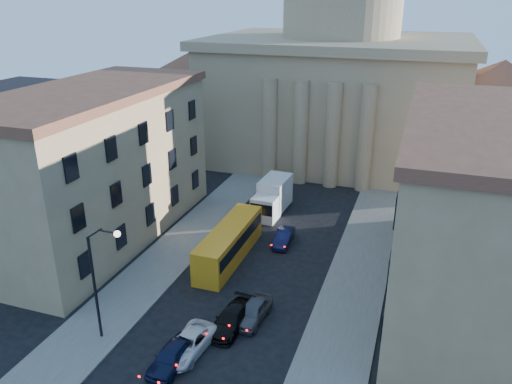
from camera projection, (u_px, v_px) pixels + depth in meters
sidewalk_left at (159, 266)px, 44.48m from camera, size 5.00×60.00×0.15m
sidewalk_right at (350, 302)px, 39.36m from camera, size 5.00×60.00×0.15m
church at (338, 75)px, 70.35m from camera, size 68.02×28.76×36.60m
building_left at (96, 164)px, 47.80m from camera, size 11.60×26.60×14.70m
building_right at (478, 212)px, 37.55m from camera, size 11.60×26.60×14.70m
street_lamp at (100, 274)px, 33.30m from camera, size 2.62×0.44×8.83m
car_left_near at (171, 356)px, 32.51m from camera, size 1.96×4.48×1.50m
car_left_mid at (189, 343)px, 33.79m from camera, size 2.78×5.13×1.37m
car_right_mid at (231, 319)px, 36.24m from camera, size 2.46×5.15×1.45m
car_right_far at (253, 311)px, 37.09m from camera, size 2.12×4.53×1.50m
car_right_distant at (284, 237)px, 48.34m from camera, size 1.64×4.21×1.37m
city_bus at (229, 242)px, 45.32m from camera, size 2.58×11.05×3.11m
box_truck at (272, 197)px, 54.91m from camera, size 2.92×6.82×3.68m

